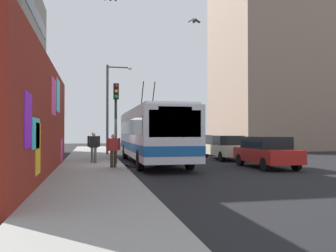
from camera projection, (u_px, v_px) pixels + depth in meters
ground_plane at (123, 167)px, 18.14m from camera, size 80.00×80.00×0.00m
sidewalk_slab at (92, 166)px, 17.80m from camera, size 48.00×3.20×0.15m
graffiti_wall at (47, 119)px, 13.87m from camera, size 14.65×0.32×4.63m
building_far_right at (267, 58)px, 38.05m from camera, size 11.19×9.88×19.64m
city_bus at (152, 133)px, 20.24m from camera, size 11.47×2.67×4.89m
parked_car_red at (266, 151)px, 17.73m from camera, size 4.15×1.83×1.58m
parked_car_champagne at (224, 147)px, 23.27m from camera, size 4.83×1.85×1.58m
parked_car_silver at (198, 144)px, 29.14m from camera, size 4.82×1.86×1.58m
parked_car_white at (180, 142)px, 34.80m from camera, size 4.54×1.75×1.58m
pedestrian_midblock at (94, 145)px, 18.95m from camera, size 0.22×0.67×1.67m
pedestrian_at_curb at (113, 148)px, 16.56m from camera, size 0.22×0.64×1.57m
traffic_light at (116, 109)px, 18.70m from camera, size 0.49×0.28×4.26m
street_lamp at (110, 103)px, 26.37m from camera, size 0.44×1.91×6.71m
curbside_puddle at (134, 166)px, 18.53m from camera, size 2.07×2.07×0.00m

